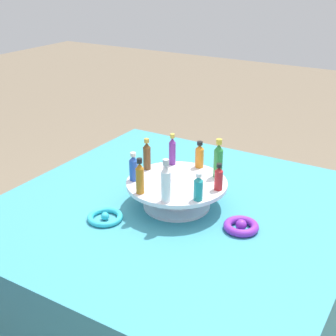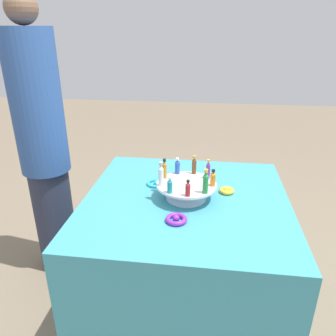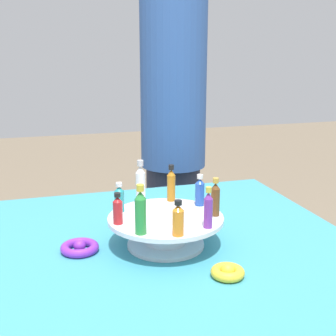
{
  "view_description": "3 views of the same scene",
  "coord_description": "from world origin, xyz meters",
  "px_view_note": "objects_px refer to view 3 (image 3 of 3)",
  "views": [
    {
      "loc": [
        -1.13,
        -0.65,
        1.49
      ],
      "look_at": [
        -0.03,
        0.01,
        0.92
      ],
      "focal_mm": 50.0,
      "sensor_mm": 36.0,
      "label": 1
    },
    {
      "loc": [
        0.1,
        -1.53,
        1.61
      ],
      "look_at": [
        -0.1,
        0.03,
        0.93
      ],
      "focal_mm": 35.0,
      "sensor_mm": 36.0,
      "label": 2
    },
    {
      "loc": [
        1.15,
        -0.33,
        1.31
      ],
      "look_at": [
        -0.19,
        0.06,
        0.94
      ],
      "focal_mm": 50.0,
      "sensor_mm": 36.0,
      "label": 3
    }
  ],
  "objects_px": {
    "bottle_amber": "(171,184)",
    "bottle_teal": "(119,198)",
    "bottle_clear": "(141,184)",
    "person_figure": "(173,134)",
    "bottle_red": "(118,210)",
    "bottle_orange": "(178,219)",
    "bottle_purple": "(208,209)",
    "ribbon_bow_gold": "(228,272)",
    "bottle_green": "(141,211)",
    "ribbon_bow_teal": "(191,215)",
    "display_stand": "(166,227)",
    "bottle_blue": "(200,191)",
    "ribbon_bow_purple": "(80,247)",
    "bottle_brown": "(215,198)"
  },
  "relations": [
    {
      "from": "bottle_green",
      "to": "ribbon_bow_teal",
      "type": "bearing_deg",
      "value": 140.76
    },
    {
      "from": "bottle_green",
      "to": "person_figure",
      "type": "height_order",
      "value": "person_figure"
    },
    {
      "from": "bottle_clear",
      "to": "bottle_blue",
      "type": "height_order",
      "value": "bottle_clear"
    },
    {
      "from": "display_stand",
      "to": "ribbon_bow_teal",
      "type": "distance_m",
      "value": 0.24
    },
    {
      "from": "ribbon_bow_gold",
      "to": "bottle_orange",
      "type": "bearing_deg",
      "value": -129.12
    },
    {
      "from": "bottle_brown",
      "to": "bottle_orange",
      "type": "bearing_deg",
      "value": -53.21
    },
    {
      "from": "ribbon_bow_teal",
      "to": "bottle_blue",
      "type": "bearing_deg",
      "value": -9.12
    },
    {
      "from": "bottle_amber",
      "to": "bottle_green",
      "type": "bearing_deg",
      "value": -33.21
    },
    {
      "from": "bottle_green",
      "to": "person_figure",
      "type": "relative_size",
      "value": 0.07
    },
    {
      "from": "bottle_amber",
      "to": "person_figure",
      "type": "relative_size",
      "value": 0.06
    },
    {
      "from": "bottle_teal",
      "to": "ribbon_bow_gold",
      "type": "relative_size",
      "value": 1.03
    },
    {
      "from": "bottle_green",
      "to": "bottle_purple",
      "type": "distance_m",
      "value": 0.17
    },
    {
      "from": "bottle_teal",
      "to": "ribbon_bow_gold",
      "type": "height_order",
      "value": "bottle_teal"
    },
    {
      "from": "bottle_teal",
      "to": "ribbon_bow_teal",
      "type": "distance_m",
      "value": 0.3
    },
    {
      "from": "display_stand",
      "to": "bottle_brown",
      "type": "bearing_deg",
      "value": 76.79
    },
    {
      "from": "bottle_amber",
      "to": "bottle_brown",
      "type": "xyz_separation_m",
      "value": [
        0.15,
        0.08,
        -0.0
      ]
    },
    {
      "from": "bottle_clear",
      "to": "ribbon_bow_gold",
      "type": "bearing_deg",
      "value": 20.76
    },
    {
      "from": "bottle_green",
      "to": "bottle_blue",
      "type": "xyz_separation_m",
      "value": [
        -0.16,
        0.21,
        -0.02
      ]
    },
    {
      "from": "bottle_teal",
      "to": "bottle_orange",
      "type": "xyz_separation_m",
      "value": [
        0.21,
        0.11,
        0.0
      ]
    },
    {
      "from": "bottle_purple",
      "to": "ribbon_bow_gold",
      "type": "height_order",
      "value": "bottle_purple"
    },
    {
      "from": "bottle_clear",
      "to": "bottle_red",
      "type": "distance_m",
      "value": 0.17
    },
    {
      "from": "bottle_green",
      "to": "bottle_teal",
      "type": "bearing_deg",
      "value": -173.21
    },
    {
      "from": "ribbon_bow_purple",
      "to": "ribbon_bow_gold",
      "type": "bearing_deg",
      "value": 53.05
    },
    {
      "from": "bottle_brown",
      "to": "bottle_blue",
      "type": "relative_size",
      "value": 1.15
    },
    {
      "from": "bottle_clear",
      "to": "bottle_orange",
      "type": "relative_size",
      "value": 1.44
    },
    {
      "from": "bottle_teal",
      "to": "bottle_amber",
      "type": "bearing_deg",
      "value": 106.79
    },
    {
      "from": "bottle_amber",
      "to": "bottle_purple",
      "type": "distance_m",
      "value": 0.23
    },
    {
      "from": "ribbon_bow_teal",
      "to": "display_stand",
      "type": "bearing_deg",
      "value": -36.95
    },
    {
      "from": "bottle_amber",
      "to": "bottle_teal",
      "type": "relative_size",
      "value": 1.31
    },
    {
      "from": "bottle_teal",
      "to": "person_figure",
      "type": "distance_m",
      "value": 0.96
    },
    {
      "from": "display_stand",
      "to": "bottle_amber",
      "type": "relative_size",
      "value": 2.85
    },
    {
      "from": "bottle_clear",
      "to": "bottle_green",
      "type": "height_order",
      "value": "bottle_clear"
    },
    {
      "from": "ribbon_bow_teal",
      "to": "person_figure",
      "type": "bearing_deg",
      "value": 167.31
    },
    {
      "from": "ribbon_bow_gold",
      "to": "person_figure",
      "type": "xyz_separation_m",
      "value": [
        -1.15,
        0.22,
        0.12
      ]
    },
    {
      "from": "bottle_teal",
      "to": "ribbon_bow_teal",
      "type": "height_order",
      "value": "bottle_teal"
    },
    {
      "from": "ribbon_bow_purple",
      "to": "bottle_blue",
      "type": "bearing_deg",
      "value": 95.26
    },
    {
      "from": "bottle_orange",
      "to": "display_stand",
      "type": "bearing_deg",
      "value": 176.79
    },
    {
      "from": "bottle_red",
      "to": "bottle_orange",
      "type": "bearing_deg",
      "value": 46.79
    },
    {
      "from": "bottle_brown",
      "to": "ribbon_bow_gold",
      "type": "xyz_separation_m",
      "value": [
        0.18,
        -0.04,
        -0.12
      ]
    },
    {
      "from": "display_stand",
      "to": "bottle_red",
      "type": "distance_m",
      "value": 0.15
    },
    {
      "from": "bottle_blue",
      "to": "bottle_clear",
      "type": "bearing_deg",
      "value": -113.21
    },
    {
      "from": "display_stand",
      "to": "bottle_purple",
      "type": "bearing_deg",
      "value": 36.79
    },
    {
      "from": "bottle_teal",
      "to": "bottle_brown",
      "type": "xyz_separation_m",
      "value": [
        0.1,
        0.24,
        0.01
      ]
    },
    {
      "from": "bottle_purple",
      "to": "person_figure",
      "type": "bearing_deg",
      "value": 167.65
    },
    {
      "from": "bottle_clear",
      "to": "bottle_amber",
      "type": "bearing_deg",
      "value": 86.79
    },
    {
      "from": "person_figure",
      "to": "bottle_red",
      "type": "bearing_deg",
      "value": -6.67
    },
    {
      "from": "bottle_clear",
      "to": "person_figure",
      "type": "bearing_deg",
      "value": 156.68
    },
    {
      "from": "bottle_amber",
      "to": "bottle_teal",
      "type": "distance_m",
      "value": 0.17
    },
    {
      "from": "bottle_blue",
      "to": "ribbon_bow_gold",
      "type": "bearing_deg",
      "value": -5.95
    },
    {
      "from": "bottle_purple",
      "to": "ribbon_bow_teal",
      "type": "bearing_deg",
      "value": 168.52
    }
  ]
}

